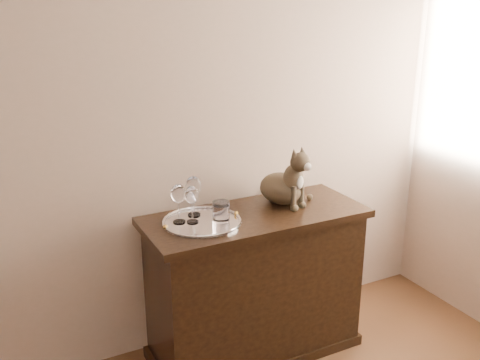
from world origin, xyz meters
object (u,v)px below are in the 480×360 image
at_px(tumbler_a, 221,214).
at_px(tumbler_c, 221,211).
at_px(sideboard, 255,285).
at_px(wine_glass_a, 179,203).
at_px(wine_glass_b, 194,196).
at_px(wine_glass_d, 192,204).
at_px(tray, 202,223).
at_px(cat, 282,174).

xyz_separation_m(tumbler_a, tumbler_c, (0.01, 0.03, 0.00)).
xyz_separation_m(sideboard, tumbler_c, (-0.21, -0.01, 0.48)).
bearing_deg(tumbler_a, tumbler_c, 67.41).
bearing_deg(tumbler_a, wine_glass_a, 153.33).
relative_size(sideboard, wine_glass_b, 5.65).
height_order(wine_glass_b, wine_glass_d, wine_glass_b).
distance_m(sideboard, tray, 0.53).
xyz_separation_m(tumbler_a, cat, (0.42, 0.12, 0.12)).
bearing_deg(tumbler_c, wine_glass_d, 164.84).
bearing_deg(tray, wine_glass_d, 156.53).
xyz_separation_m(wine_glass_b, wine_glass_d, (-0.04, -0.08, -0.01)).
bearing_deg(tray, wine_glass_a, 154.44).
bearing_deg(wine_glass_a, cat, 2.05).
distance_m(wine_glass_a, wine_glass_b, 0.12).
relative_size(wine_glass_d, tumbler_c, 1.95).
distance_m(sideboard, cat, 0.63).
distance_m(wine_glass_b, cat, 0.52).
bearing_deg(wine_glass_b, cat, -3.52).
xyz_separation_m(wine_glass_a, wine_glass_b, (0.10, 0.05, 0.01)).
relative_size(wine_glass_d, tumbler_a, 2.14).
xyz_separation_m(wine_glass_d, tumbler_c, (0.14, -0.04, -0.05)).
distance_m(wine_glass_d, cat, 0.56).
bearing_deg(wine_glass_d, tumbler_c, -15.16).
relative_size(wine_glass_a, cat, 0.59).
height_order(wine_glass_a, wine_glass_b, wine_glass_b).
xyz_separation_m(wine_glass_d, cat, (0.55, 0.05, 0.07)).
height_order(sideboard, tumbler_a, tumbler_a).
xyz_separation_m(wine_glass_d, tumbler_a, (0.13, -0.06, -0.05)).
distance_m(sideboard, tumbler_a, 0.53).
xyz_separation_m(sideboard, cat, (0.21, 0.08, 0.60)).
xyz_separation_m(tray, tumbler_c, (0.10, -0.02, 0.05)).
bearing_deg(wine_glass_a, sideboard, -8.05).
relative_size(wine_glass_b, tumbler_a, 2.36).
xyz_separation_m(tray, cat, (0.51, 0.07, 0.17)).
height_order(wine_glass_d, tumbler_c, wine_glass_d).
distance_m(tray, wine_glass_d, 0.11).
bearing_deg(tumbler_c, sideboard, 3.04).
xyz_separation_m(tumbler_c, cat, (0.41, 0.09, 0.11)).
xyz_separation_m(sideboard, wine_glass_d, (-0.35, 0.03, 0.53)).
bearing_deg(tumbler_c, wine_glass_a, 161.12).
xyz_separation_m(tray, wine_glass_d, (-0.04, 0.02, 0.10)).
bearing_deg(sideboard, wine_glass_a, 171.95).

